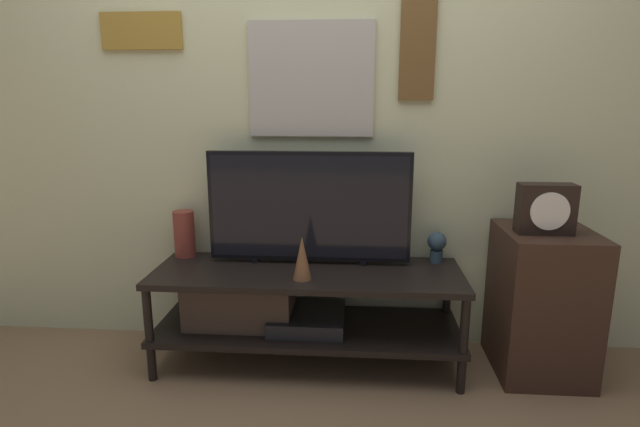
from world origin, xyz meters
TOP-DOWN VIEW (x-y plane):
  - ground_plane at (0.00, 0.00)m, footprint 12.00×12.00m
  - wall_back at (-0.00, 0.58)m, footprint 6.40×0.08m
  - media_console at (-0.12, 0.29)m, footprint 1.48×0.49m
  - television at (-0.00, 0.39)m, footprint 0.99×0.05m
  - vase_slim_bronze at (-0.01, 0.17)m, footprint 0.09×0.09m
  - vase_tall_ceramic at (-0.66, 0.47)m, footprint 0.11×0.11m
  - decorative_bust at (0.64, 0.46)m, footprint 0.09×0.09m
  - side_table at (1.11, 0.30)m, footprint 0.41×0.46m
  - mantel_clock at (1.07, 0.26)m, footprint 0.24×0.11m

SIDE VIEW (x-z plane):
  - ground_plane at x=0.00m, z-range 0.00..0.00m
  - media_console at x=-0.12m, z-range 0.06..0.55m
  - side_table at x=1.11m, z-range 0.00..0.70m
  - decorative_bust at x=0.64m, z-range 0.49..0.65m
  - vase_slim_bronze at x=-0.01m, z-range 0.48..0.68m
  - vase_tall_ceramic at x=-0.66m, z-range 0.48..0.72m
  - television at x=0.00m, z-range 0.49..1.05m
  - mantel_clock at x=1.07m, z-range 0.70..0.92m
  - wall_back at x=0.00m, z-range 0.01..2.71m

